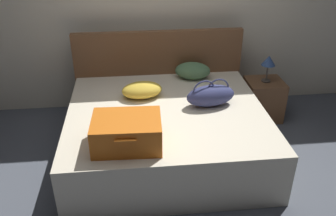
# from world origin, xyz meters

# --- Properties ---
(ground_plane) EXTENTS (12.00, 12.00, 0.00)m
(ground_plane) POSITION_xyz_m (0.00, 0.00, 0.00)
(ground_plane) COLOR #4C515B
(back_wall) EXTENTS (8.00, 0.10, 2.60)m
(back_wall) POSITION_xyz_m (0.00, 1.65, 1.30)
(back_wall) COLOR beige
(back_wall) RESTS_ON ground
(bed) EXTENTS (2.00, 1.81, 0.54)m
(bed) POSITION_xyz_m (0.00, 0.40, 0.27)
(bed) COLOR beige
(bed) RESTS_ON ground
(headboard) EXTENTS (2.04, 0.08, 1.08)m
(headboard) POSITION_xyz_m (0.00, 1.35, 0.54)
(headboard) COLOR brown
(headboard) RESTS_ON ground
(hard_case_large) EXTENTS (0.60, 0.48, 0.25)m
(hard_case_large) POSITION_xyz_m (-0.40, -0.17, 0.67)
(hard_case_large) COLOR #D16619
(hard_case_large) RESTS_ON bed
(duffel_bag) EXTENTS (0.55, 0.32, 0.29)m
(duffel_bag) POSITION_xyz_m (0.46, 0.46, 0.66)
(duffel_bag) COLOR navy
(duffel_bag) RESTS_ON bed
(pillow_near_headboard) EXTENTS (0.47, 0.35, 0.16)m
(pillow_near_headboard) POSITION_xyz_m (-0.23, 0.73, 0.62)
(pillow_near_headboard) COLOR gold
(pillow_near_headboard) RESTS_ON bed
(pillow_center_head) EXTENTS (0.46, 0.34, 0.20)m
(pillow_center_head) POSITION_xyz_m (0.39, 1.15, 0.64)
(pillow_center_head) COLOR #4C724C
(pillow_center_head) RESTS_ON bed
(nightstand) EXTENTS (0.44, 0.40, 0.50)m
(nightstand) POSITION_xyz_m (1.28, 1.06, 0.25)
(nightstand) COLOR brown
(nightstand) RESTS_ON ground
(table_lamp) EXTENTS (0.16, 0.16, 0.33)m
(table_lamp) POSITION_xyz_m (1.28, 1.06, 0.76)
(table_lamp) COLOR #3F3833
(table_lamp) RESTS_ON nightstand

